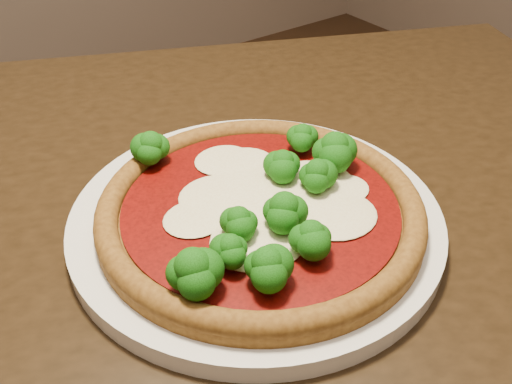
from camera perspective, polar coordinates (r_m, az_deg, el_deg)
dining_table at (r=0.63m, az=-7.31°, el=-8.97°), size 1.35×1.18×0.75m
plate at (r=0.53m, az=0.00°, el=-2.69°), size 0.34×0.34×0.02m
pizza at (r=0.50m, az=0.56°, el=-1.42°), size 0.29×0.29×0.06m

